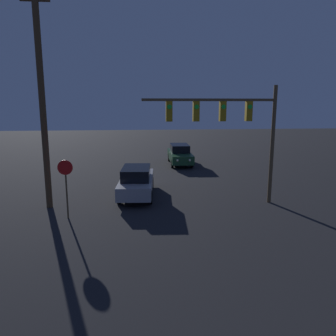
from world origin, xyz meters
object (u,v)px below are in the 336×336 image
object	(u,v)px
traffic_signal_mast	(230,121)
utility_pole	(42,95)
stop_sign	(66,179)
car_near	(137,181)
car_far	(180,154)

from	to	relation	value
traffic_signal_mast	utility_pole	bearing A→B (deg)	178.03
traffic_signal_mast	stop_sign	xyz separation A→B (m)	(-7.24, -1.36, -2.26)
car_near	stop_sign	xyz separation A→B (m)	(-2.90, -3.20, 0.90)
car_far	utility_pole	size ratio (longest dim) A/B	0.49
car_near	utility_pole	distance (m)	6.11
traffic_signal_mast	utility_pole	size ratio (longest dim) A/B	0.63
car_near	traffic_signal_mast	world-z (taller)	traffic_signal_mast
traffic_signal_mast	utility_pole	world-z (taller)	utility_pole
car_far	stop_sign	size ratio (longest dim) A/B	1.96
stop_sign	traffic_signal_mast	bearing A→B (deg)	10.64
car_far	car_near	bearing A→B (deg)	69.89
car_near	stop_sign	bearing A→B (deg)	-127.75
traffic_signal_mast	stop_sign	world-z (taller)	traffic_signal_mast
car_far	stop_sign	world-z (taller)	stop_sign
car_far	traffic_signal_mast	distance (m)	11.22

